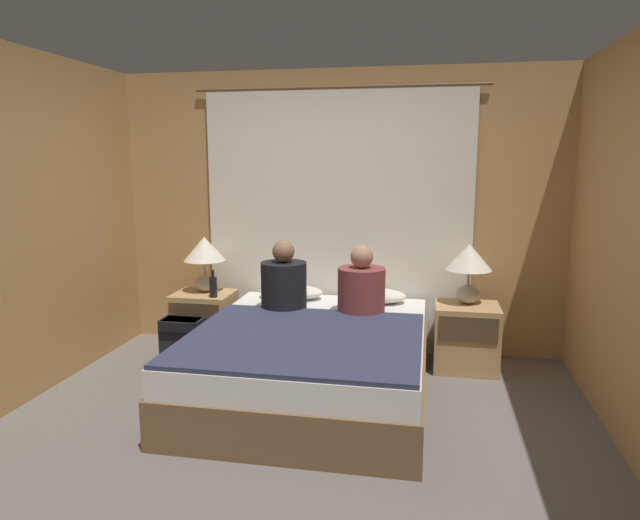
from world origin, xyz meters
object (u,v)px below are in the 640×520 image
backpack_on_floor (183,340)px  person_left_in_bed (284,283)px  nightstand_left (204,322)px  lamp_right (469,263)px  nightstand_right (466,337)px  lamp_left (205,254)px  pillow_right (373,295)px  bed (312,362)px  person_right_in_bed (361,287)px  beer_bottle_on_left_stand (213,286)px  pillow_left (291,292)px

backpack_on_floor → person_left_in_bed: bearing=7.9°
nightstand_left → lamp_right: 2.37m
nightstand_right → backpack_on_floor: nightstand_right is taller
lamp_left → pillow_right: bearing=1.1°
bed → nightstand_left: bearing=146.9°
lamp_left → person_right_in_bed: (1.45, -0.35, -0.16)m
lamp_left → lamp_right: same height
lamp_left → backpack_on_floor: size_ratio=1.19×
person_left_in_bed → backpack_on_floor: 0.99m
person_left_in_bed → person_right_in_bed: person_left_in_bed is taller
person_right_in_bed → nightstand_left: bearing=169.0°
pillow_right → backpack_on_floor: 1.65m
lamp_left → beer_bottle_on_left_stand: 0.34m
nightstand_right → pillow_right: size_ratio=0.96×
lamp_right → backpack_on_floor: (-2.32, -0.46, -0.65)m
beer_bottle_on_left_stand → nightstand_left: bearing=139.6°
nightstand_right → lamp_left: 2.37m
person_right_in_bed → beer_bottle_on_left_stand: bearing=173.2°
nightstand_left → beer_bottle_on_left_stand: 0.41m
person_left_in_bed → person_right_in_bed: bearing=0.0°
person_right_in_bed → nightstand_right: bearing=18.5°
bed → nightstand_left: 1.37m
nightstand_right → person_left_in_bed: person_left_in_bed is taller
beer_bottle_on_left_stand → person_left_in_bed: bearing=-13.1°
person_left_in_bed → beer_bottle_on_left_stand: 0.69m
lamp_right → backpack_on_floor: size_ratio=1.19×
pillow_right → backpack_on_floor: bearing=-162.3°
pillow_right → person_right_in_bed: 0.41m
lamp_right → backpack_on_floor: bearing=-168.7°
nightstand_left → lamp_left: size_ratio=1.10×
lamp_right → person_left_in_bed: 1.52m
nightstand_left → backpack_on_floor: bearing=-94.4°
nightstand_left → lamp_left: (0.00, 0.06, 0.61)m
lamp_left → person_left_in_bed: person_left_in_bed is taller
nightstand_right → pillow_right: bearing=173.1°
bed → nightstand_right: nightstand_right is taller
pillow_right → beer_bottle_on_left_stand: bearing=-170.8°
nightstand_left → pillow_left: (0.78, 0.09, 0.30)m
beer_bottle_on_left_stand → bed: bearing=-31.9°
bed → person_left_in_bed: person_left_in_bed is taller
backpack_on_floor → lamp_left: bearing=86.2°
lamp_right → pillow_left: size_ratio=0.87×
pillow_left → backpack_on_floor: size_ratio=1.36×
person_left_in_bed → nightstand_left: bearing=161.0°
person_left_in_bed → person_right_in_bed: (0.63, 0.00, -0.01)m
nightstand_right → person_right_in_bed: size_ratio=0.99×
person_left_in_bed → beer_bottle_on_left_stand: bearing=166.9°
bed → nightstand_right: bearing=33.1°
pillow_left → person_left_in_bed: (0.03, -0.38, 0.16)m
pillow_right → person_left_in_bed: (-0.69, -0.38, 0.16)m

